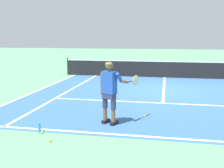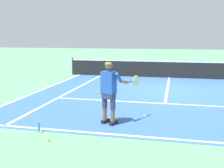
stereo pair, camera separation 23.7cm
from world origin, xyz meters
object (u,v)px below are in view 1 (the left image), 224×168
(tennis_player, at_px, (110,89))
(tennis_ball_near_feet, at_px, (50,140))
(tennis_ball_by_baseline, at_px, (144,116))
(water_bottle, at_px, (39,128))
(tennis_ball_mid_court, at_px, (42,132))

(tennis_player, bearing_deg, tennis_ball_near_feet, -124.94)
(tennis_ball_by_baseline, bearing_deg, tennis_ball_near_feet, -129.61)
(tennis_player, height_order, water_bottle, tennis_player)
(tennis_ball_by_baseline, height_order, tennis_ball_mid_court, same)
(tennis_ball_near_feet, relative_size, tennis_ball_by_baseline, 1.00)
(tennis_ball_by_baseline, height_order, water_bottle, water_bottle)
(tennis_player, relative_size, water_bottle, 6.85)
(tennis_ball_by_baseline, xyz_separation_m, tennis_ball_mid_court, (-2.38, -1.90, 0.00))
(tennis_ball_by_baseline, distance_m, tennis_ball_mid_court, 3.04)
(tennis_player, distance_m, water_bottle, 2.08)
(tennis_ball_mid_court, bearing_deg, tennis_ball_near_feet, -47.67)
(tennis_ball_by_baseline, bearing_deg, water_bottle, -143.38)
(tennis_ball_by_baseline, bearing_deg, tennis_ball_mid_court, -141.37)
(tennis_ball_mid_court, distance_m, water_bottle, 0.15)
(tennis_player, xyz_separation_m, tennis_ball_by_baseline, (0.87, 0.81, -0.96))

